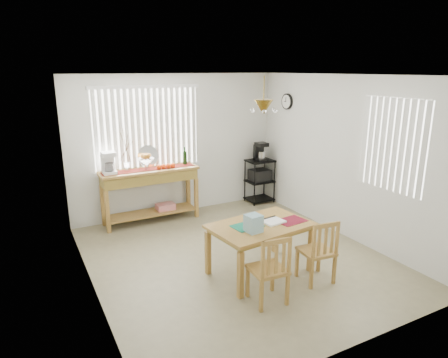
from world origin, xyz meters
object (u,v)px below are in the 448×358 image
wire_cart (260,177)px  dining_table (260,230)px  sideboard (150,182)px  chair_left (269,270)px  cart_items (260,152)px  chair_right (318,251)px

wire_cart → dining_table: (-1.62, -2.53, 0.08)m
sideboard → chair_left: sideboard is taller
sideboard → dining_table: (0.69, -2.52, -0.11)m
sideboard → dining_table: bearing=-74.6°
cart_items → dining_table: (-1.62, -2.54, -0.44)m
wire_cart → chair_right: 3.28m
chair_left → chair_right: (0.83, 0.12, -0.00)m
cart_items → chair_right: 3.34m
wire_cart → chair_left: wire_cart is taller
wire_cart → chair_left: 3.74m
cart_items → dining_table: bearing=-122.6°
dining_table → chair_right: size_ratio=1.61×
wire_cart → dining_table: size_ratio=0.64×
dining_table → chair_right: chair_right is taller
wire_cart → chair_left: size_ratio=1.02×
cart_items → chair_left: 3.80m
wire_cart → chair_left: (-1.93, -3.20, -0.11)m
sideboard → chair_right: size_ratio=2.00×
sideboard → wire_cart: bearing=0.3°
sideboard → chair_left: (0.39, -3.19, -0.30)m
chair_left → chair_right: 0.84m
chair_right → sideboard: bearing=111.6°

